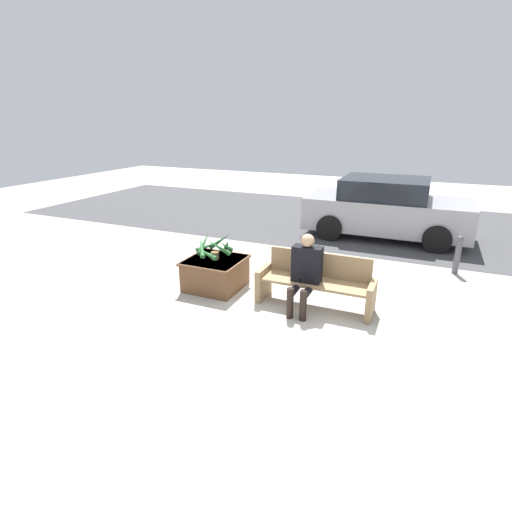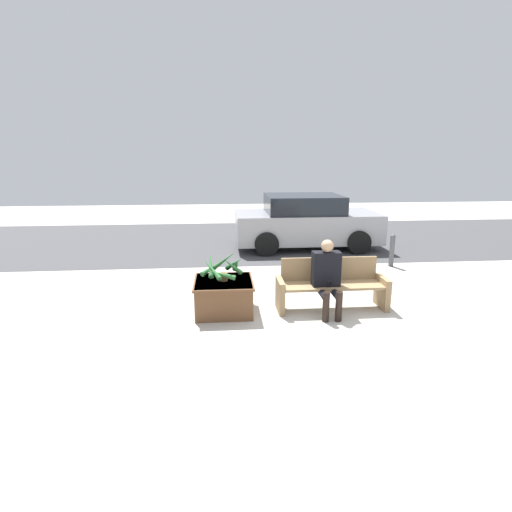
% 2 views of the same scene
% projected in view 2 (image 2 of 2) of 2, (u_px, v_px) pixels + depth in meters
% --- Properties ---
extents(ground_plane, '(30.00, 30.00, 0.00)m').
position_uv_depth(ground_plane, '(327.00, 316.00, 6.28)').
color(ground_plane, '#ADA89E').
extents(road_surface, '(20.00, 6.00, 0.01)m').
position_uv_depth(road_surface, '(276.00, 239.00, 12.09)').
color(road_surface, '#424244').
rests_on(road_surface, ground_plane).
extents(bench, '(1.80, 0.52, 0.82)m').
position_uv_depth(bench, '(331.00, 285.00, 6.55)').
color(bench, '#8C704C').
rests_on(bench, ground_plane).
extents(person_seated, '(0.44, 0.62, 1.18)m').
position_uv_depth(person_seated, '(327.00, 274.00, 6.30)').
color(person_seated, black).
rests_on(person_seated, ground_plane).
extents(planter_box, '(0.94, 0.93, 0.53)m').
position_uv_depth(planter_box, '(224.00, 295.00, 6.41)').
color(planter_box, brown).
rests_on(planter_box, ground_plane).
extents(potted_plant, '(0.71, 0.70, 0.45)m').
position_uv_depth(potted_plant, '(223.00, 267.00, 6.30)').
color(potted_plant, brown).
rests_on(potted_plant, planter_box).
extents(parked_car, '(3.82, 1.98, 1.43)m').
position_uv_depth(parked_car, '(306.00, 222.00, 10.85)').
color(parked_car, '#99999E').
rests_on(parked_car, ground_plane).
extents(bollard_post, '(0.12, 0.12, 0.74)m').
position_uv_depth(bollard_post, '(392.00, 250.00, 9.03)').
color(bollard_post, '#4C4C51').
rests_on(bollard_post, ground_plane).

